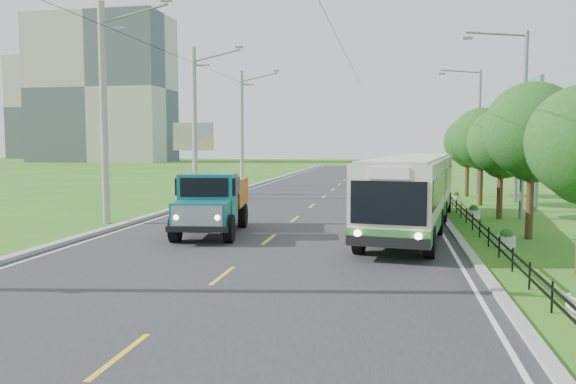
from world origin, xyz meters
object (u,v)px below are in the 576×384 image
(tree_fifth, at_px, (482,141))
(tree_third, at_px, (533,135))
(pole_mid, at_px, (195,122))
(streetlight_far, at_px, (477,127))
(streetlight_mid, at_px, (521,118))
(planter_mid, at_px, (474,212))
(billboard_right, at_px, (528,115))
(pole_near, at_px, (105,112))
(tree_fourth, at_px, (502,145))
(planter_near, at_px, (506,239))
(tree_back, at_px, (468,144))
(planter_far, at_px, (455,197))
(billboard_left, at_px, (193,141))
(bus, at_px, (414,186))
(dump_truck, at_px, (212,199))
(pole_far, at_px, (242,128))

(tree_fifth, bearing_deg, tree_third, -90.00)
(pole_mid, distance_m, streetlight_far, 20.16)
(tree_fifth, height_order, streetlight_mid, streetlight_mid)
(planter_mid, height_order, billboard_right, billboard_right)
(pole_near, bearing_deg, tree_fourth, 15.84)
(tree_fourth, xyz_separation_m, planter_near, (-1.26, -8.14, -3.30))
(tree_back, bearing_deg, pole_near, -136.59)
(pole_mid, xyz_separation_m, planter_far, (16.86, 1.00, -4.81))
(tree_third, xyz_separation_m, streetlight_mid, (0.79, 5.86, 0.92))
(tree_third, bearing_deg, planter_near, -120.41)
(tree_third, distance_m, tree_fourth, 6.01)
(tree_fifth, xyz_separation_m, billboard_left, (-19.36, 3.86, 0.01))
(tree_third, distance_m, planter_near, 4.46)
(pole_mid, relative_size, tree_fourth, 1.85)
(tree_fourth, xyz_separation_m, planter_mid, (-1.26, -0.14, -3.30))
(streetlight_far, relative_size, bus, 0.57)
(pole_near, bearing_deg, billboard_left, 94.72)
(tree_fifth, bearing_deg, dump_truck, -133.49)
(planter_mid, bearing_deg, pole_far, 131.59)
(billboard_left, bearing_deg, pole_mid, -67.58)
(streetlight_mid, distance_m, planter_far, 9.46)
(planter_far, xyz_separation_m, dump_truck, (-11.18, -14.97, 1.13))
(streetlight_far, xyz_separation_m, planter_mid, (-2.04, -14.00, -4.62))
(planter_near, height_order, billboard_left, billboard_left)
(streetlight_mid, distance_m, bus, 7.16)
(planter_far, bearing_deg, tree_back, 73.12)
(pole_near, bearing_deg, streetlight_mid, 14.81)
(pole_near, relative_size, pole_far, 1.00)
(tree_fifth, xyz_separation_m, planter_near, (-1.26, -14.14, -3.57))
(planter_near, relative_size, bus, 0.04)
(pole_mid, xyz_separation_m, tree_fourth, (18.12, -6.86, -1.51))
(pole_mid, distance_m, tree_fourth, 19.43)
(tree_fifth, relative_size, billboard_left, 1.12)
(pole_near, xyz_separation_m, billboard_left, (-1.24, 15.00, -1.23))
(tree_fourth, bearing_deg, dump_truck, -150.25)
(pole_far, height_order, streetlight_mid, pole_far)
(streetlight_mid, distance_m, billboard_left, 22.51)
(pole_near, distance_m, pole_mid, 12.00)
(pole_mid, bearing_deg, streetlight_far, 20.32)
(billboard_left, relative_size, billboard_right, 0.71)
(tree_fourth, distance_m, tree_back, 12.00)
(tree_fifth, bearing_deg, tree_back, 90.00)
(planter_mid, xyz_separation_m, billboard_left, (-18.10, 10.00, 3.58))
(pole_far, distance_m, tree_back, 19.43)
(pole_near, height_order, streetlight_far, pole_near)
(tree_back, height_order, billboard_left, tree_back)
(pole_mid, distance_m, billboard_left, 3.47)
(tree_third, relative_size, tree_fourth, 1.11)
(streetlight_mid, relative_size, planter_far, 13.54)
(billboard_left, bearing_deg, pole_near, -85.28)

